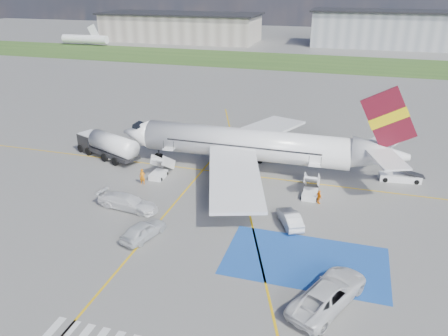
{
  "coord_description": "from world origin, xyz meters",
  "views": [
    {
      "loc": [
        12.2,
        -36.31,
        22.54
      ],
      "look_at": [
        -0.29,
        5.71,
        3.5
      ],
      "focal_mm": 35.0,
      "sensor_mm": 36.0,
      "label": 1
    }
  ],
  "objects_px": {
    "car_silver_a": "(143,230)",
    "car_silver_b": "(290,218)",
    "fuel_tanker": "(108,147)",
    "van_white_b": "(127,200)",
    "airliner": "(257,145)",
    "van_white_a": "(329,290)",
    "gpu_cart": "(117,153)",
    "belt_loader": "(400,178)"
  },
  "relations": [
    {
      "from": "gpu_cart",
      "to": "car_silver_b",
      "type": "height_order",
      "value": "gpu_cart"
    },
    {
      "from": "car_silver_a",
      "to": "car_silver_b",
      "type": "bearing_deg",
      "value": -136.67
    },
    {
      "from": "fuel_tanker",
      "to": "gpu_cart",
      "type": "xyz_separation_m",
      "value": [
        1.41,
        -0.17,
        -0.64
      ]
    },
    {
      "from": "gpu_cart",
      "to": "fuel_tanker",
      "type": "bearing_deg",
      "value": 155.13
    },
    {
      "from": "car_silver_a",
      "to": "van_white_b",
      "type": "relative_size",
      "value": 0.93
    },
    {
      "from": "fuel_tanker",
      "to": "airliner",
      "type": "bearing_deg",
      "value": 26.79
    },
    {
      "from": "fuel_tanker",
      "to": "van_white_a",
      "type": "height_order",
      "value": "fuel_tanker"
    },
    {
      "from": "fuel_tanker",
      "to": "van_white_a",
      "type": "xyz_separation_m",
      "value": [
        31.06,
        -21.38,
        -0.31
      ]
    },
    {
      "from": "fuel_tanker",
      "to": "van_white_a",
      "type": "relative_size",
      "value": 1.69
    },
    {
      "from": "fuel_tanker",
      "to": "car_silver_b",
      "type": "bearing_deg",
      "value": 0.3
    },
    {
      "from": "gpu_cart",
      "to": "car_silver_a",
      "type": "bearing_deg",
      "value": -72.06
    },
    {
      "from": "airliner",
      "to": "belt_loader",
      "type": "xyz_separation_m",
      "value": [
        17.5,
        1.83,
        -3.01
      ]
    },
    {
      "from": "airliner",
      "to": "gpu_cart",
      "type": "bearing_deg",
      "value": -174.84
    },
    {
      "from": "gpu_cart",
      "to": "car_silver_a",
      "type": "relative_size",
      "value": 0.53
    },
    {
      "from": "gpu_cart",
      "to": "van_white_b",
      "type": "height_order",
      "value": "van_white_b"
    },
    {
      "from": "car_silver_a",
      "to": "van_white_a",
      "type": "distance_m",
      "value": 17.93
    },
    {
      "from": "belt_loader",
      "to": "car_silver_b",
      "type": "xyz_separation_m",
      "value": [
        -11.29,
        -14.18,
        0.36
      ]
    },
    {
      "from": "fuel_tanker",
      "to": "belt_loader",
      "type": "distance_m",
      "value": 37.97
    },
    {
      "from": "fuel_tanker",
      "to": "van_white_a",
      "type": "bearing_deg",
      "value": -12.08
    },
    {
      "from": "airliner",
      "to": "belt_loader",
      "type": "distance_m",
      "value": 17.85
    },
    {
      "from": "fuel_tanker",
      "to": "gpu_cart",
      "type": "bearing_deg",
      "value": 15.56
    },
    {
      "from": "fuel_tanker",
      "to": "van_white_b",
      "type": "distance_m",
      "value": 15.56
    },
    {
      "from": "airliner",
      "to": "van_white_a",
      "type": "height_order",
      "value": "airliner"
    },
    {
      "from": "van_white_a",
      "to": "airliner",
      "type": "bearing_deg",
      "value": -39.05
    },
    {
      "from": "gpu_cart",
      "to": "belt_loader",
      "type": "bearing_deg",
      "value": -12.41
    },
    {
      "from": "belt_loader",
      "to": "airliner",
      "type": "bearing_deg",
      "value": 179.29
    },
    {
      "from": "belt_loader",
      "to": "car_silver_b",
      "type": "bearing_deg",
      "value": -135.22
    },
    {
      "from": "airliner",
      "to": "gpu_cart",
      "type": "distance_m",
      "value": 19.14
    },
    {
      "from": "fuel_tanker",
      "to": "car_silver_a",
      "type": "distance_m",
      "value": 21.88
    },
    {
      "from": "van_white_b",
      "to": "car_silver_b",
      "type": "bearing_deg",
      "value": -77.18
    },
    {
      "from": "fuel_tanker",
      "to": "belt_loader",
      "type": "height_order",
      "value": "fuel_tanker"
    },
    {
      "from": "gpu_cart",
      "to": "van_white_b",
      "type": "relative_size",
      "value": 0.49
    },
    {
      "from": "van_white_a",
      "to": "belt_loader",
      "type": "bearing_deg",
      "value": -79.44
    },
    {
      "from": "car_silver_a",
      "to": "van_white_b",
      "type": "height_order",
      "value": "van_white_b"
    },
    {
      "from": "gpu_cart",
      "to": "car_silver_b",
      "type": "relative_size",
      "value": 0.56
    },
    {
      "from": "belt_loader",
      "to": "van_white_b",
      "type": "xyz_separation_m",
      "value": [
        -28.35,
        -15.72,
        0.64
      ]
    },
    {
      "from": "belt_loader",
      "to": "car_silver_a",
      "type": "height_order",
      "value": "car_silver_a"
    },
    {
      "from": "airliner",
      "to": "fuel_tanker",
      "type": "xyz_separation_m",
      "value": [
        -20.3,
        -1.54,
        -1.91
      ]
    },
    {
      "from": "gpu_cart",
      "to": "belt_loader",
      "type": "xyz_separation_m",
      "value": [
        36.4,
        3.54,
        -0.46
      ]
    },
    {
      "from": "car_silver_a",
      "to": "van_white_b",
      "type": "bearing_deg",
      "value": -31.16
    },
    {
      "from": "airliner",
      "to": "car_silver_a",
      "type": "relative_size",
      "value": 7.55
    },
    {
      "from": "fuel_tanker",
      "to": "van_white_b",
      "type": "bearing_deg",
      "value": -30.09
    }
  ]
}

